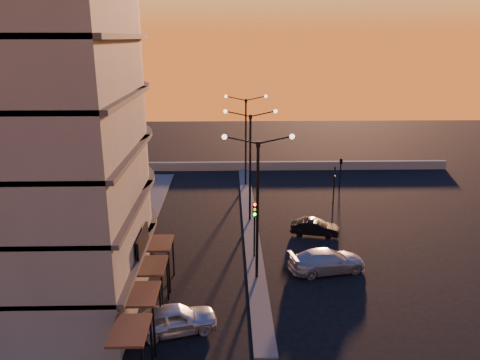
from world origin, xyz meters
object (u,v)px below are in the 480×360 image
(car_sedan, at_px, (315,227))
(car_wagon, at_px, (327,261))
(car_hatchback, at_px, (174,319))
(streetlamp_mid, at_px, (250,157))
(traffic_light_main, at_px, (255,220))

(car_sedan, distance_m, car_wagon, 6.04)
(car_hatchback, height_order, car_wagon, car_hatchback)
(streetlamp_mid, height_order, traffic_light_main, streetlamp_mid)
(streetlamp_mid, distance_m, car_sedan, 7.69)
(car_hatchback, relative_size, car_wagon, 0.88)
(streetlamp_mid, height_order, car_wagon, streetlamp_mid)
(traffic_light_main, bearing_deg, streetlamp_mid, 90.00)
(traffic_light_main, distance_m, car_hatchback, 9.93)
(traffic_light_main, height_order, car_sedan, traffic_light_main)
(streetlamp_mid, distance_m, traffic_light_main, 7.62)
(traffic_light_main, height_order, car_wagon, traffic_light_main)
(traffic_light_main, xyz_separation_m, car_sedan, (5.00, 4.07, -2.27))
(car_sedan, xyz_separation_m, car_wagon, (-0.25, -6.03, 0.13))
(car_sedan, bearing_deg, car_wagon, -169.12)
(car_wagon, bearing_deg, traffic_light_main, 55.82)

